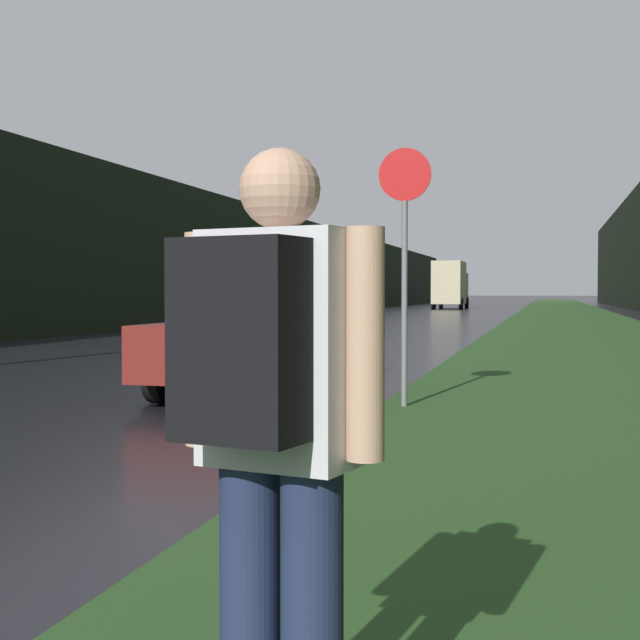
{
  "coord_description": "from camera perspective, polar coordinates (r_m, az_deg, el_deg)",
  "views": [
    {
      "loc": [
        5.64,
        2.03,
        1.37
      ],
      "look_at": [
        1.97,
        16.35,
        0.89
      ],
      "focal_mm": 50.0,
      "sensor_mm": 36.0,
      "label": 1
    }
  ],
  "objects": [
    {
      "name": "grass_verge",
      "position": [
        38.01,
        16.0,
        -0.28
      ],
      "size": [
        6.0,
        240.0,
        0.02
      ],
      "primitive_type": "cube",
      "color": "#26471E",
      "rests_on": "ground_plane"
    },
    {
      "name": "lane_stripe_c",
      "position": [
        14.7,
        -8.25,
        -3.5
      ],
      "size": [
        0.12,
        3.0,
        0.01
      ],
      "primitive_type": "cube",
      "color": "silver",
      "rests_on": "ground_plane"
    },
    {
      "name": "lane_stripe_d",
      "position": [
        21.32,
        -0.99,
        -1.83
      ],
      "size": [
        0.12,
        3.0,
        0.01
      ],
      "primitive_type": "cube",
      "color": "silver",
      "rests_on": "ground_plane"
    },
    {
      "name": "treeline_far_side",
      "position": [
        50.39,
        -3.38,
        3.55
      ],
      "size": [
        2.0,
        140.0,
        5.74
      ],
      "primitive_type": "cube",
      "color": "black",
      "rests_on": "ground_plane"
    },
    {
      "name": "stop_sign",
      "position": [
        10.46,
        5.44,
        4.23
      ],
      "size": [
        0.62,
        0.07,
        3.04
      ],
      "color": "slate",
      "rests_on": "ground_plane"
    },
    {
      "name": "hitchhiker_with_backpack",
      "position": [
        2.41,
        -3.01,
        -6.72
      ],
      "size": [
        0.6,
        0.48,
        1.75
      ],
      "rotation": [
        0.0,
        0.0,
        -0.22
      ],
      "color": "#1E2847",
      "rests_on": "ground_plane"
    },
    {
      "name": "car_passing_near",
      "position": [
        12.21,
        -3.67,
        -1.14
      ],
      "size": [
        1.89,
        4.76,
        1.41
      ],
      "rotation": [
        0.0,
        0.0,
        3.14
      ],
      "color": "maroon",
      "rests_on": "ground_plane"
    },
    {
      "name": "delivery_truck",
      "position": [
        71.31,
        8.35,
        2.27
      ],
      "size": [
        2.38,
        7.6,
        3.7
      ],
      "color": "#6E684F",
      "rests_on": "ground_plane"
    }
  ]
}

